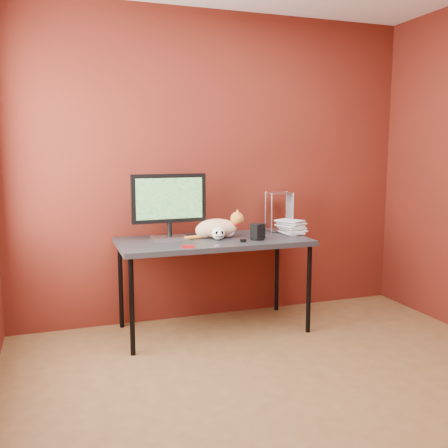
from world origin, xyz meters
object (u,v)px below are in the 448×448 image
object	(u,v)px
monitor	(169,203)
speaker	(258,232)
desk	(213,245)
book_stack	(285,157)
cat	(217,228)
skull_mug	(218,234)

from	to	relation	value
monitor	speaker	bearing A→B (deg)	-23.91
desk	speaker	distance (m)	0.37
speaker	book_stack	distance (m)	0.68
desk	cat	xyz separation A→B (m)	(0.05, 0.05, 0.13)
skull_mug	cat	bearing A→B (deg)	83.01
monitor	book_stack	world-z (taller)	book_stack
skull_mug	book_stack	distance (m)	0.85
book_stack	cat	bearing A→B (deg)	178.03
skull_mug	book_stack	world-z (taller)	book_stack
cat	book_stack	size ratio (longest dim) A/B	0.38
skull_mug	speaker	xyz separation A→B (m)	(0.30, -0.09, 0.01)
book_stack	skull_mug	bearing A→B (deg)	-172.01
speaker	skull_mug	bearing A→B (deg)	140.90
cat	speaker	bearing A→B (deg)	-23.19
speaker	desk	bearing A→B (deg)	134.27
monitor	cat	bearing A→B (deg)	-11.34
desk	skull_mug	xyz separation A→B (m)	(0.03, -0.05, 0.10)
speaker	book_stack	size ratio (longest dim) A/B	0.10
speaker	monitor	bearing A→B (deg)	136.58
skull_mug	book_stack	size ratio (longest dim) A/B	0.08
cat	speaker	size ratio (longest dim) A/B	3.80
skull_mug	book_stack	xyz separation A→B (m)	(0.60, 0.08, 0.59)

